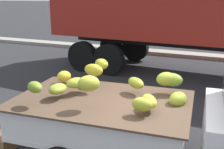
{
  "coord_description": "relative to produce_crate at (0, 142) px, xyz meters",
  "views": [
    {
      "loc": [
        1.03,
        -3.65,
        2.66
      ],
      "look_at": [
        -0.85,
        0.61,
        1.32
      ],
      "focal_mm": 44.08,
      "sensor_mm": 36.0,
      "label": 1
    }
  ],
  "objects": [
    {
      "name": "curb_strip",
      "position": [
        2.59,
        9.28,
        -0.05
      ],
      "size": [
        80.0,
        0.8,
        0.16
      ],
      "primitive_type": "cube",
      "color": "gray",
      "rests_on": "ground"
    },
    {
      "name": "produce_crate",
      "position": [
        0.0,
        0.0,
        0.0
      ],
      "size": [
        0.53,
        0.37,
        0.26
      ],
      "primitive_type": "cube",
      "rotation": [
        0.0,
        0.0,
        0.03
      ],
      "color": "olive",
      "rests_on": "ground"
    }
  ]
}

